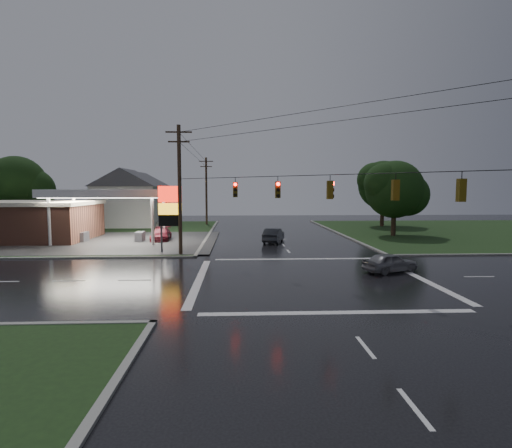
{
  "coord_description": "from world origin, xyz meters",
  "views": [
    {
      "loc": [
        -4.54,
        -24.67,
        5.67
      ],
      "look_at": [
        -3.2,
        5.42,
        3.0
      ],
      "focal_mm": 28.0,
      "sensor_mm": 36.0,
      "label": 1
    }
  ],
  "objects_px": {
    "house_near": "(129,197)",
    "tree_ne_near": "(396,190)",
    "tree_ne_far": "(384,185)",
    "car_pump": "(161,234)",
    "tree_nw_behind": "(18,185)",
    "utility_pole_n": "(206,190)",
    "car_north": "(274,235)",
    "car_crossing": "(390,262)",
    "gas_station": "(45,217)",
    "house_far": "(141,196)",
    "pylon_sign": "(170,208)",
    "utility_pole_nw": "(180,188)"
  },
  "relations": [
    {
      "from": "pylon_sign",
      "to": "tree_ne_near",
      "type": "bearing_deg",
      "value": 25.01
    },
    {
      "from": "tree_ne_far",
      "to": "car_pump",
      "type": "xyz_separation_m",
      "value": [
        -30.15,
        -14.93,
        -5.49
      ]
    },
    {
      "from": "utility_pole_nw",
      "to": "tree_nw_behind",
      "type": "relative_size",
      "value": 1.1
    },
    {
      "from": "pylon_sign",
      "to": "car_north",
      "type": "bearing_deg",
      "value": 34.96
    },
    {
      "from": "pylon_sign",
      "to": "car_crossing",
      "type": "relative_size",
      "value": 1.54
    },
    {
      "from": "house_far",
      "to": "car_north",
      "type": "distance_m",
      "value": 37.47
    },
    {
      "from": "gas_station",
      "to": "tree_nw_behind",
      "type": "xyz_separation_m",
      "value": [
        -8.17,
        10.29,
        3.63
      ]
    },
    {
      "from": "tree_ne_far",
      "to": "utility_pole_nw",
      "type": "bearing_deg",
      "value": -137.41
    },
    {
      "from": "house_near",
      "to": "car_crossing",
      "type": "relative_size",
      "value": 2.83
    },
    {
      "from": "pylon_sign",
      "to": "car_north",
      "type": "distance_m",
      "value": 12.28
    },
    {
      "from": "house_far",
      "to": "utility_pole_n",
      "type": "bearing_deg",
      "value": -38.77
    },
    {
      "from": "tree_ne_far",
      "to": "house_far",
      "type": "bearing_deg",
      "value": 160.29
    },
    {
      "from": "utility_pole_n",
      "to": "car_pump",
      "type": "bearing_deg",
      "value": -100.47
    },
    {
      "from": "car_crossing",
      "to": "car_pump",
      "type": "height_order",
      "value": "car_pump"
    },
    {
      "from": "utility_pole_nw",
      "to": "pylon_sign",
      "type": "bearing_deg",
      "value": 135.0
    },
    {
      "from": "car_north",
      "to": "car_crossing",
      "type": "xyz_separation_m",
      "value": [
        6.58,
        -15.56,
        -0.08
      ]
    },
    {
      "from": "car_north",
      "to": "gas_station",
      "type": "bearing_deg",
      "value": 10.24
    },
    {
      "from": "gas_station",
      "to": "tree_ne_near",
      "type": "relative_size",
      "value": 2.92
    },
    {
      "from": "tree_nw_behind",
      "to": "tree_ne_near",
      "type": "height_order",
      "value": "tree_nw_behind"
    },
    {
      "from": "pylon_sign",
      "to": "tree_nw_behind",
      "type": "distance_m",
      "value": 30.49
    },
    {
      "from": "pylon_sign",
      "to": "car_pump",
      "type": "xyz_separation_m",
      "value": [
        -2.5,
        8.56,
        -3.32
      ]
    },
    {
      "from": "house_far",
      "to": "car_pump",
      "type": "xyz_separation_m",
      "value": [
        8.95,
        -28.94,
        -3.71
      ]
    },
    {
      "from": "tree_nw_behind",
      "to": "car_pump",
      "type": "distance_m",
      "value": 24.17
    },
    {
      "from": "house_near",
      "to": "tree_ne_far",
      "type": "height_order",
      "value": "tree_ne_far"
    },
    {
      "from": "tree_ne_near",
      "to": "car_crossing",
      "type": "xyz_separation_m",
      "value": [
        -8.36,
        -20.27,
        -4.9
      ]
    },
    {
      "from": "house_near",
      "to": "car_crossing",
      "type": "xyz_separation_m",
      "value": [
        26.74,
        -34.28,
        -3.74
      ]
    },
    {
      "from": "utility_pole_n",
      "to": "car_pump",
      "type": "distance_m",
      "value": 19.84
    },
    {
      "from": "house_near",
      "to": "tree_ne_near",
      "type": "relative_size",
      "value": 1.23
    },
    {
      "from": "gas_station",
      "to": "car_pump",
      "type": "height_order",
      "value": "gas_station"
    },
    {
      "from": "house_near",
      "to": "tree_nw_behind",
      "type": "distance_m",
      "value": 14.33
    },
    {
      "from": "tree_ne_far",
      "to": "car_crossing",
      "type": "distance_m",
      "value": 34.66
    },
    {
      "from": "utility_pole_nw",
      "to": "tree_ne_far",
      "type": "bearing_deg",
      "value": 42.59
    },
    {
      "from": "gas_station",
      "to": "house_far",
      "type": "height_order",
      "value": "house_far"
    },
    {
      "from": "car_north",
      "to": "tree_ne_far",
      "type": "bearing_deg",
      "value": -121.26
    },
    {
      "from": "gas_station",
      "to": "tree_ne_near",
      "type": "distance_m",
      "value": 40.0
    },
    {
      "from": "utility_pole_nw",
      "to": "utility_pole_n",
      "type": "xyz_separation_m",
      "value": [
        0.0,
        28.5,
        -0.25
      ]
    },
    {
      "from": "pylon_sign",
      "to": "tree_ne_near",
      "type": "height_order",
      "value": "tree_ne_near"
    },
    {
      "from": "pylon_sign",
      "to": "car_pump",
      "type": "height_order",
      "value": "pylon_sign"
    },
    {
      "from": "utility_pole_nw",
      "to": "tree_ne_near",
      "type": "distance_m",
      "value": 26.74
    },
    {
      "from": "pylon_sign",
      "to": "tree_nw_behind",
      "type": "height_order",
      "value": "tree_nw_behind"
    },
    {
      "from": "tree_nw_behind",
      "to": "tree_ne_far",
      "type": "bearing_deg",
      "value": 4.49
    },
    {
      "from": "car_pump",
      "to": "house_far",
      "type": "bearing_deg",
      "value": 103.91
    },
    {
      "from": "utility_pole_n",
      "to": "house_near",
      "type": "bearing_deg",
      "value": -170.09
    },
    {
      "from": "house_far",
      "to": "car_pump",
      "type": "bearing_deg",
      "value": -72.81
    },
    {
      "from": "tree_ne_far",
      "to": "pylon_sign",
      "type": "bearing_deg",
      "value": -139.65
    },
    {
      "from": "house_near",
      "to": "tree_ne_near",
      "type": "height_order",
      "value": "tree_ne_near"
    },
    {
      "from": "house_far",
      "to": "tree_ne_far",
      "type": "height_order",
      "value": "tree_ne_far"
    },
    {
      "from": "house_near",
      "to": "car_pump",
      "type": "distance_m",
      "value": 19.08
    },
    {
      "from": "house_near",
      "to": "car_pump",
      "type": "bearing_deg",
      "value": -64.86
    },
    {
      "from": "tree_ne_near",
      "to": "tree_ne_far",
      "type": "distance_m",
      "value": 12.39
    }
  ]
}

